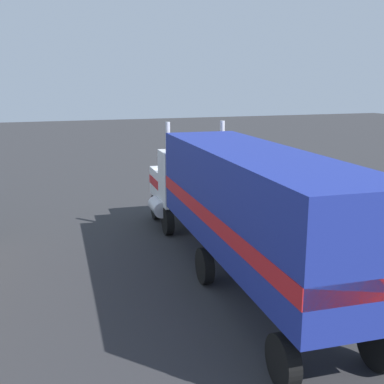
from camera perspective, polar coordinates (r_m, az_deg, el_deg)
name	(u,v)px	position (r m, az deg, el deg)	size (l,w,h in m)	color
ground_plane	(191,225)	(20.46, -0.09, -4.00)	(120.00, 120.00, 0.00)	#2D2D30
lane_stripe_near	(276,224)	(20.96, 9.96, -3.77)	(4.40, 0.16, 0.01)	silver
lane_stripe_mid	(320,215)	(22.74, 15.05, -2.70)	(4.40, 0.16, 0.01)	silver
semi_truck	(239,199)	(14.48, 5.57, -0.85)	(14.31, 3.54, 4.50)	silver
person_bystander	(337,248)	(15.80, 16.89, -6.36)	(0.34, 0.45, 1.63)	#2D3347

